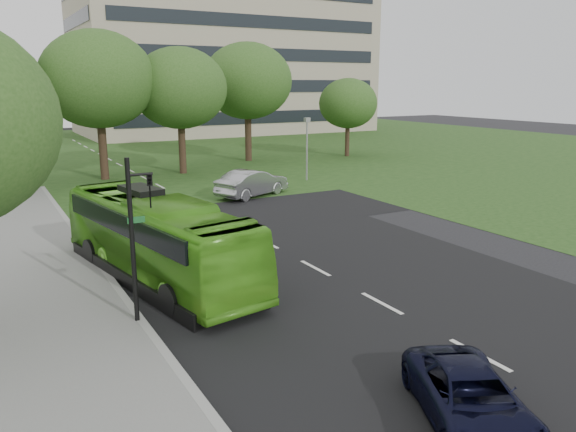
% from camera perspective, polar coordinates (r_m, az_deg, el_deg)
% --- Properties ---
extents(ground, '(160.00, 160.00, 0.00)m').
position_cam_1_polar(ground, '(19.80, 5.87, -6.95)').
color(ground, black).
rests_on(ground, ground).
extents(street_surfaces, '(120.00, 120.00, 0.15)m').
position_cam_1_polar(street_surfaces, '(39.88, -13.70, 3.11)').
color(street_surfaces, black).
rests_on(street_surfaces, ground).
extents(office_building, '(40.10, 20.10, 25.00)m').
position_cam_1_polar(office_building, '(83.95, -6.50, 17.10)').
color(office_building, tan).
rests_on(office_building, ground).
extents(tree_park_b, '(8.04, 8.04, 10.54)m').
position_cam_1_polar(tree_park_b, '(42.66, -18.77, 13.00)').
color(tree_park_b, black).
rests_on(tree_park_b, ground).
extents(tree_park_c, '(7.19, 7.19, 9.55)m').
position_cam_1_polar(tree_park_c, '(44.15, -10.95, 12.62)').
color(tree_park_c, black).
rests_on(tree_park_c, ground).
extents(tree_park_d, '(7.86, 7.86, 10.39)m').
position_cam_1_polar(tree_park_d, '(50.84, -4.15, 13.51)').
color(tree_park_d, black).
rests_on(tree_park_d, ground).
extents(tree_park_e, '(5.51, 5.51, 7.35)m').
position_cam_1_polar(tree_park_e, '(54.31, 6.12, 11.30)').
color(tree_park_e, black).
rests_on(tree_park_e, ground).
extents(bus, '(4.39, 10.99, 2.98)m').
position_cam_1_polar(bus, '(20.38, -13.19, -2.24)').
color(bus, '#56B023').
rests_on(bus, ground).
extents(sedan, '(5.36, 3.65, 1.67)m').
position_cam_1_polar(sedan, '(34.82, -3.66, 3.37)').
color(sedan, '#9B9B9F').
rests_on(sedan, ground).
extents(suv, '(3.43, 4.53, 1.14)m').
position_cam_1_polar(suv, '(12.60, 18.08, -17.22)').
color(suv, black).
rests_on(suv, ground).
extents(traffic_light, '(0.78, 0.22, 4.88)m').
position_cam_1_polar(traffic_light, '(16.29, -15.10, -1.26)').
color(traffic_light, black).
rests_on(traffic_light, ground).
extents(camera_pole, '(0.44, 0.40, 4.48)m').
position_cam_1_polar(camera_pole, '(40.34, 1.94, 7.70)').
color(camera_pole, gray).
rests_on(camera_pole, ground).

